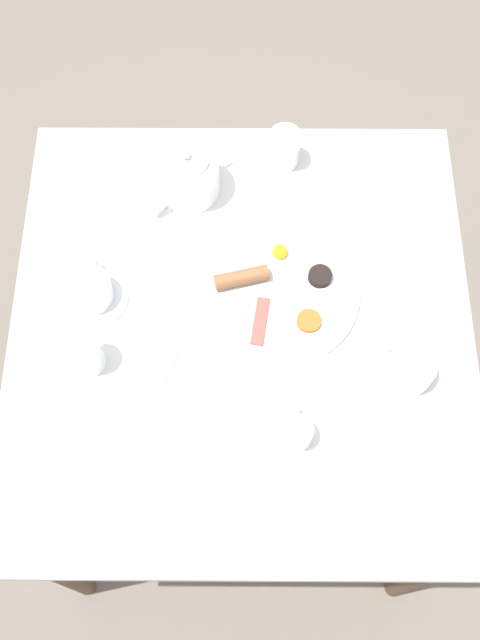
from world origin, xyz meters
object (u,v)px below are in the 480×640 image
object	(u,v)px
teapot_near	(186,175)
water_glass_tall	(84,353)
teacup_with_saucer_right	(408,371)
knife_by_plate	(383,196)
teacup_with_saucer_left	(89,292)
water_glass_short	(283,148)
napkin_folded	(191,472)
creamer_jug	(295,433)
fork_by_plate	(164,373)
breakfast_plate	(279,290)

from	to	relation	value
teapot_near	water_glass_tall	world-z (taller)	teapot_near
teapot_near	teacup_with_saucer_right	xyz separation A→B (m)	(-0.42, -0.43, -0.03)
knife_by_plate	teacup_with_saucer_left	bearing A→B (deg)	111.98
teacup_with_saucer_left	water_glass_short	size ratio (longest dim) A/B	1.61
napkin_folded	knife_by_plate	bearing A→B (deg)	-33.30
water_glass_tall	creamer_jug	world-z (taller)	water_glass_tall
water_glass_tall	knife_by_plate	world-z (taller)	water_glass_tall
teacup_with_saucer_right	fork_by_plate	size ratio (longest dim) A/B	0.81
breakfast_plate	knife_by_plate	world-z (taller)	breakfast_plate
breakfast_plate	water_glass_tall	xyz separation A→B (m)	(-0.15, 0.37, 0.04)
breakfast_plate	fork_by_plate	size ratio (longest dim) A/B	1.73
teacup_with_saucer_left	knife_by_plate	size ratio (longest dim) A/B	0.73
teapot_near	creamer_jug	distance (m)	0.58
teapot_near	fork_by_plate	world-z (taller)	teapot_near
teacup_with_saucer_left	teacup_with_saucer_right	distance (m)	0.63
fork_by_plate	knife_by_plate	xyz separation A→B (m)	(0.40, -0.45, 0.00)
teacup_with_saucer_left	breakfast_plate	bearing A→B (deg)	-87.82
water_glass_tall	water_glass_short	size ratio (longest dim) A/B	1.01
teacup_with_saucer_left	napkin_folded	bearing A→B (deg)	-148.92
water_glass_tall	teacup_with_saucer_right	bearing A→B (deg)	-92.38
napkin_folded	teacup_with_saucer_right	bearing A→B (deg)	-65.07
breakfast_plate	teacup_with_saucer_left	size ratio (longest dim) A/B	2.13
breakfast_plate	creamer_jug	bearing A→B (deg)	-175.43
teapot_near	water_glass_short	xyz separation A→B (m)	(0.08, -0.20, -0.01)
creamer_jug	teacup_with_saucer_left	bearing A→B (deg)	54.61
teacup_with_saucer_right	creamer_jug	size ratio (longest dim) A/B	1.81
teapot_near	teacup_with_saucer_left	size ratio (longest dim) A/B	1.17
water_glass_short	teacup_with_saucer_left	bearing A→B (deg)	130.61
fork_by_plate	knife_by_plate	world-z (taller)	same
knife_by_plate	creamer_jug	bearing A→B (deg)	159.04
teacup_with_saucer_right	water_glass_tall	size ratio (longest dim) A/B	1.59
teapot_near	water_glass_short	bearing A→B (deg)	-22.77
teacup_with_saucer_right	water_glass_tall	distance (m)	0.61
breakfast_plate	napkin_folded	distance (m)	0.40
teacup_with_saucer_left	teacup_with_saucer_right	bearing A→B (deg)	-104.93
napkin_folded	fork_by_plate	size ratio (longest dim) A/B	0.77
breakfast_plate	water_glass_short	xyz separation A→B (m)	(0.32, -0.01, 0.04)
napkin_folded	fork_by_plate	distance (m)	0.20
napkin_folded	water_glass_tall	bearing A→B (deg)	43.91
teapot_near	water_glass_short	world-z (taller)	teapot_near
water_glass_short	fork_by_plate	xyz separation A→B (m)	(-0.49, 0.23, -0.04)
water_glass_short	breakfast_plate	bearing A→B (deg)	177.71
breakfast_plate	knife_by_plate	bearing A→B (deg)	-44.64
teacup_with_saucer_left	napkin_folded	size ratio (longest dim) A/B	1.05
water_glass_short	knife_by_plate	xyz separation A→B (m)	(-0.09, -0.21, -0.04)
teacup_with_saucer_right	water_glass_tall	bearing A→B (deg)	87.62
creamer_jug	fork_by_plate	world-z (taller)	creamer_jug
teapot_near	water_glass_short	distance (m)	0.22
breakfast_plate	water_glass_short	size ratio (longest dim) A/B	3.42
teacup_with_saucer_left	fork_by_plate	xyz separation A→B (m)	(-0.16, -0.15, -0.02)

